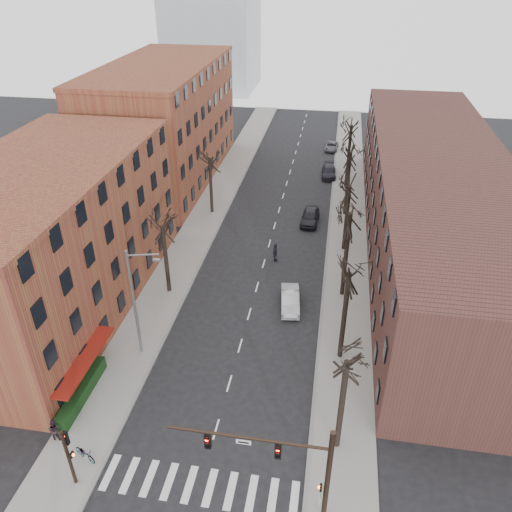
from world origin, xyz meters
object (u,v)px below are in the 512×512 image
at_px(bicycle, 85,453).
at_px(parked_car_near, 310,217).
at_px(silver_sedan, 290,300).
at_px(parked_car_mid, 329,172).

bearing_deg(bicycle, parked_car_near, 6.01).
distance_m(silver_sedan, parked_car_mid, 29.82).
bearing_deg(bicycle, silver_sedan, -6.98).
height_order(silver_sedan, bicycle, silver_sedan).
distance_m(silver_sedan, bicycle, 19.93).
bearing_deg(parked_car_mid, parked_car_near, -98.92).
height_order(silver_sedan, parked_car_mid, silver_sedan).
xyz_separation_m(parked_car_near, bicycle, (-10.93, -32.79, -0.19)).
relative_size(silver_sedan, parked_car_near, 0.95).
height_order(parked_car_mid, bicycle, parked_car_mid).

